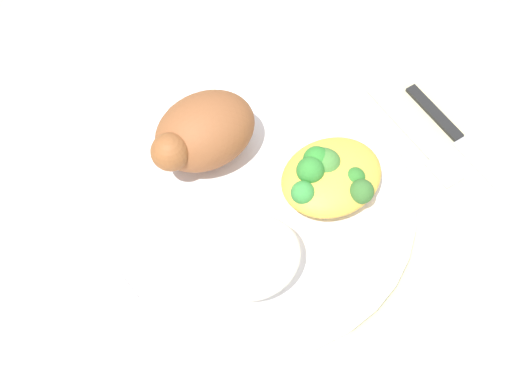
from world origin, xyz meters
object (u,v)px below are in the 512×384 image
rice_pile (253,257)px  knife (459,137)px  plate (256,202)px  roasted_chicken (202,132)px  mac_cheese_with_broccoli (330,175)px  fork (416,139)px

rice_pile → knife: rice_pile is taller
plate → roasted_chicken: (0.02, -0.07, 0.04)m
rice_pile → mac_cheese_with_broccoli: size_ratio=0.87×
mac_cheese_with_broccoli → knife: mac_cheese_with_broccoli is taller
plate → fork: plate is taller
plate → knife: size_ratio=1.60×
fork → plate: bearing=-7.0°
plate → knife: bearing=168.5°
knife → roasted_chicken: bearing=-26.0°
plate → fork: 0.18m
roasted_chicken → knife: bearing=154.0°
rice_pile → plate: bearing=-124.7°
fork → knife: bearing=149.6°
plate → roasted_chicken: 0.08m
rice_pile → fork: bearing=-170.6°
rice_pile → mac_cheese_with_broccoli: 0.11m
roasted_chicken → mac_cheese_with_broccoli: roasted_chicken is taller
roasted_chicken → fork: bearing=154.8°
mac_cheese_with_broccoli → fork: size_ratio=0.70×
plate → roasted_chicken: roasted_chicken is taller
knife → rice_pile: bearing=3.1°
plate → rice_pile: size_ratio=3.51×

